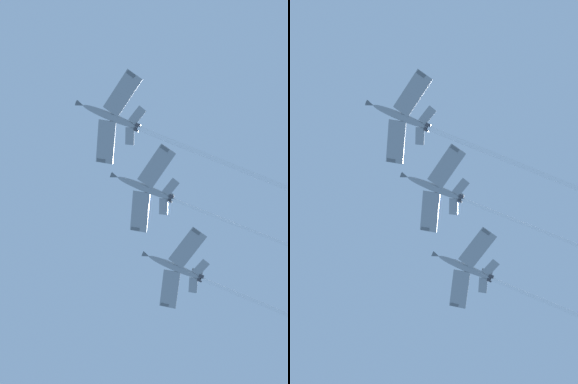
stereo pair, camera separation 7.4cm
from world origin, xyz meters
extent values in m
ellipsoid|color=gray|center=(6.16, 16.76, 111.24)|extent=(11.05, 7.71, 3.80)
cone|color=#595E60|center=(0.60, 20.23, 112.62)|extent=(2.17, 1.98, 1.50)
ellipsoid|color=black|center=(4.52, 17.78, 112.26)|extent=(3.01, 2.39, 1.46)
cube|color=gray|center=(4.01, 11.86, 110.98)|extent=(6.16, 9.66, 0.93)
cube|color=#595E60|center=(2.12, 8.21, 111.04)|extent=(1.91, 1.21, 0.49)
cube|color=gray|center=(9.61, 20.86, 110.98)|extent=(8.94, 8.82, 0.93)
cube|color=#595E60|center=(12.05, 24.17, 111.04)|extent=(1.75, 1.77, 0.49)
cube|color=gray|center=(9.11, 12.24, 110.21)|extent=(2.61, 3.93, 0.53)
cube|color=gray|center=(11.52, 16.11, 110.21)|extent=(3.91, 3.69, 0.53)
cube|color=#595E60|center=(10.40, 14.13, 111.63)|extent=(2.58, 1.70, 3.23)
cylinder|color=#38383D|center=(10.73, 13.39, 109.95)|extent=(1.39, 1.28, 0.99)
cylinder|color=#38383D|center=(11.20, 14.16, 109.95)|extent=(1.39, 1.28, 0.99)
cylinder|color=white|center=(24.35, 5.45, 106.64)|extent=(27.20, 17.48, 7.58)
ellipsoid|color=gray|center=(21.69, 20.42, 108.80)|extent=(10.95, 7.87, 3.91)
cone|color=#595E60|center=(16.20, 23.98, 110.25)|extent=(2.18, 2.00, 1.52)
ellipsoid|color=black|center=(20.08, 21.46, 109.84)|extent=(3.00, 2.43, 1.48)
cube|color=gray|center=(19.45, 15.56, 108.53)|extent=(6.29, 9.67, 0.97)
cube|color=#595E60|center=(17.49, 11.94, 108.59)|extent=(1.91, 1.24, 0.50)
cube|color=gray|center=(25.21, 24.46, 108.53)|extent=(9.00, 8.75, 0.97)
cube|color=#595E60|center=(27.71, 27.72, 108.59)|extent=(1.73, 1.78, 0.50)
cube|color=gray|center=(24.55, 15.85, 107.73)|extent=(2.66, 3.94, 0.54)
cube|color=gray|center=(27.03, 19.68, 107.73)|extent=(3.92, 3.66, 0.54)
cube|color=#595E60|center=(25.88, 17.71, 109.14)|extent=(2.57, 1.75, 3.25)
cylinder|color=#38383D|center=(26.19, 16.98, 107.46)|extent=(1.40, 1.30, 1.00)
cylinder|color=#38383D|center=(26.68, 17.73, 107.46)|extent=(1.40, 1.30, 1.00)
cylinder|color=white|center=(38.51, 9.53, 104.28)|extent=(24.36, 16.14, 6.98)
ellipsoid|color=gray|center=(38.89, 25.86, 105.62)|extent=(11.03, 7.74, 3.86)
cone|color=#595E60|center=(33.34, 29.34, 107.03)|extent=(2.18, 1.98, 1.51)
ellipsoid|color=black|center=(37.26, 26.88, 106.65)|extent=(3.01, 2.40, 1.47)
cube|color=gray|center=(36.72, 20.96, 105.35)|extent=(6.18, 9.66, 0.95)
cube|color=#595E60|center=(34.81, 17.32, 105.41)|extent=(1.91, 1.22, 0.50)
cube|color=gray|center=(42.35, 29.94, 105.35)|extent=(8.95, 8.81, 0.95)
cube|color=#595E60|center=(44.80, 33.25, 105.41)|extent=(1.74, 1.77, 0.50)
cube|color=gray|center=(41.82, 21.33, 104.56)|extent=(2.62, 3.93, 0.54)
cube|color=gray|center=(44.24, 25.19, 104.56)|extent=(3.91, 3.69, 0.54)
cube|color=#595E60|center=(43.12, 23.21, 105.97)|extent=(2.58, 1.71, 3.24)
cylinder|color=#38383D|center=(43.44, 22.47, 104.30)|extent=(1.40, 1.29, 0.99)
cylinder|color=#38383D|center=(43.92, 23.24, 104.30)|extent=(1.40, 1.29, 0.99)
cylinder|color=white|center=(54.98, 15.77, 101.42)|extent=(22.94, 14.87, 6.59)
camera|label=1|loc=(-11.67, -6.05, 1.85)|focal=52.40mm
camera|label=2|loc=(-11.72, -5.99, 1.85)|focal=52.40mm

